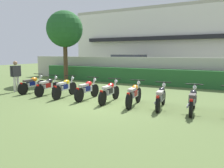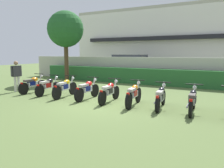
{
  "view_description": "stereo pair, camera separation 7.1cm",
  "coord_description": "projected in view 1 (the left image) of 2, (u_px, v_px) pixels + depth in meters",
  "views": [
    {
      "loc": [
        4.55,
        -7.45,
        2.04
      ],
      "look_at": [
        0.0,
        0.87,
        0.73
      ],
      "focal_mm": 36.02,
      "sensor_mm": 36.0,
      "label": 1
    },
    {
      "loc": [
        4.62,
        -7.42,
        2.04
      ],
      "look_at": [
        0.0,
        0.87,
        0.73
      ],
      "focal_mm": 36.02,
      "sensor_mm": 36.0,
      "label": 2
    }
  ],
  "objects": [
    {
      "name": "motorcycle_in_row_1",
      "position": [
        48.0,
        86.0,
        10.99
      ],
      "size": [
        0.6,
        1.84,
        0.94
      ],
      "rotation": [
        0.0,
        0.0,
        1.67
      ],
      "color": "black",
      "rests_on": "ground"
    },
    {
      "name": "motorcycle_in_row_0",
      "position": [
        32.0,
        84.0,
        11.53
      ],
      "size": [
        0.6,
        1.85,
        0.96
      ],
      "rotation": [
        0.0,
        0.0,
        1.62
      ],
      "color": "black",
      "rests_on": "ground"
    },
    {
      "name": "parked_car",
      "position": [
        130.0,
        66.0,
        19.55
      ],
      "size": [
        4.55,
        2.17,
        1.89
      ],
      "rotation": [
        0.0,
        0.0,
        0.03
      ],
      "color": "black",
      "rests_on": "ground"
    },
    {
      "name": "building",
      "position": [
        186.0,
        41.0,
        23.07
      ],
      "size": [
        23.07,
        6.5,
        6.54
      ],
      "color": "white",
      "rests_on": "ground"
    },
    {
      "name": "motorcycle_in_row_7",
      "position": [
        193.0,
        100.0,
        7.67
      ],
      "size": [
        0.6,
        1.84,
        0.95
      ],
      "rotation": [
        0.0,
        0.0,
        1.66
      ],
      "color": "black",
      "rests_on": "ground"
    },
    {
      "name": "motorcycle_in_row_2",
      "position": [
        65.0,
        87.0,
        10.4
      ],
      "size": [
        0.6,
        1.97,
        0.97
      ],
      "rotation": [
        0.0,
        0.0,
        1.71
      ],
      "color": "black",
      "rests_on": "ground"
    },
    {
      "name": "motorcycle_in_row_4",
      "position": [
        109.0,
        92.0,
        9.34
      ],
      "size": [
        0.6,
        1.94,
        0.96
      ],
      "rotation": [
        0.0,
        0.0,
        1.66
      ],
      "color": "black",
      "rests_on": "ground"
    },
    {
      "name": "compound_wall",
      "position": [
        157.0,
        70.0,
        15.05
      ],
      "size": [
        21.92,
        0.3,
        1.75
      ],
      "primitive_type": "cube",
      "color": "#BCB7A8",
      "rests_on": "ground"
    },
    {
      "name": "motorcycle_in_row_6",
      "position": [
        161.0,
        97.0,
        8.28
      ],
      "size": [
        0.6,
        1.84,
        0.94
      ],
      "rotation": [
        0.0,
        0.0,
        1.7
      ],
      "color": "black",
      "rests_on": "ground"
    },
    {
      "name": "tree_near_inspector",
      "position": [
        65.0,
        30.0,
        16.34
      ],
      "size": [
        2.63,
        2.63,
        5.08
      ],
      "color": "#4C3823",
      "rests_on": "ground"
    },
    {
      "name": "motorcycle_in_row_5",
      "position": [
        134.0,
        94.0,
        8.72
      ],
      "size": [
        0.6,
        1.91,
        0.97
      ],
      "rotation": [
        0.0,
        0.0,
        1.69
      ],
      "color": "black",
      "rests_on": "ground"
    },
    {
      "name": "motorcycle_in_row_3",
      "position": [
        87.0,
        89.0,
        9.89
      ],
      "size": [
        0.6,
        1.89,
        0.96
      ],
      "rotation": [
        0.0,
        0.0,
        1.61
      ],
      "color": "black",
      "rests_on": "ground"
    },
    {
      "name": "ground",
      "position": [
        101.0,
        105.0,
        8.92
      ],
      "size": [
        60.0,
        60.0,
        0.0
      ],
      "primitive_type": "plane",
      "color": "#566B38"
    },
    {
      "name": "inspector_person",
      "position": [
        16.0,
        74.0,
        11.81
      ],
      "size": [
        0.22,
        0.66,
        1.63
      ],
      "color": "silver",
      "rests_on": "ground"
    },
    {
      "name": "hedge_row",
      "position": [
        154.0,
        77.0,
        14.49
      ],
      "size": [
        17.54,
        0.7,
        1.03
      ],
      "primitive_type": "cube",
      "color": "#28602D",
      "rests_on": "ground"
    }
  ]
}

